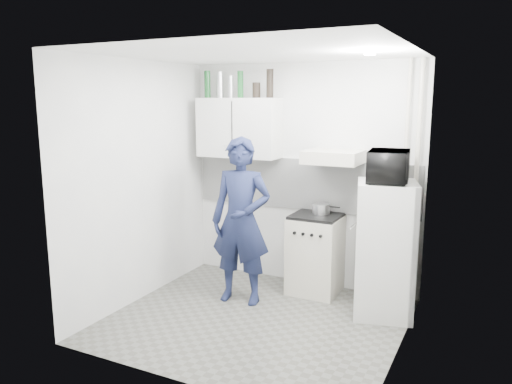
% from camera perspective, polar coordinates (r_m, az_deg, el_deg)
% --- Properties ---
extents(floor, '(2.80, 2.80, 0.00)m').
position_cam_1_polar(floor, '(5.17, -0.10, -14.45)').
color(floor, '#555650').
rests_on(floor, ground).
extents(ceiling, '(2.80, 2.80, 0.00)m').
position_cam_1_polar(ceiling, '(4.70, -0.11, 15.63)').
color(ceiling, white).
rests_on(ceiling, wall_back).
extents(wall_back, '(2.80, 0.00, 2.80)m').
position_cam_1_polar(wall_back, '(5.90, 5.35, 1.88)').
color(wall_back, silver).
rests_on(wall_back, floor).
extents(wall_left, '(0.00, 2.60, 2.60)m').
position_cam_1_polar(wall_left, '(5.53, -13.19, 1.07)').
color(wall_left, silver).
rests_on(wall_left, floor).
extents(wall_right, '(0.00, 2.60, 2.60)m').
position_cam_1_polar(wall_right, '(4.34, 16.68, -1.66)').
color(wall_right, silver).
rests_on(wall_right, floor).
extents(person, '(0.71, 0.52, 1.80)m').
position_cam_1_polar(person, '(5.36, -1.72, -3.33)').
color(person, '#161C3B').
rests_on(person, floor).
extents(stove, '(0.55, 0.55, 0.88)m').
position_cam_1_polar(stove, '(5.77, 6.84, -7.13)').
color(stove, beige).
rests_on(stove, floor).
extents(fridge, '(0.70, 0.70, 1.38)m').
position_cam_1_polar(fridge, '(5.23, 14.48, -6.36)').
color(fridge, silver).
rests_on(fridge, floor).
extents(stove_top, '(0.53, 0.53, 0.03)m').
position_cam_1_polar(stove_top, '(5.65, 6.94, -2.72)').
color(stove_top, black).
rests_on(stove_top, stove).
extents(saucepan, '(0.20, 0.20, 0.11)m').
position_cam_1_polar(saucepan, '(5.68, 7.45, -1.90)').
color(saucepan, silver).
rests_on(saucepan, stove_top).
extents(microwave, '(0.61, 0.45, 0.31)m').
position_cam_1_polar(microwave, '(5.06, 14.92, 2.86)').
color(microwave, black).
rests_on(microwave, fridge).
extents(bottle_a, '(0.08, 0.08, 0.32)m').
position_cam_1_polar(bottle_a, '(6.21, -5.58, 12.14)').
color(bottle_a, '#144C1E').
rests_on(bottle_a, upper_cabinet).
extents(bottle_b, '(0.08, 0.08, 0.31)m').
position_cam_1_polar(bottle_b, '(6.11, -4.14, 12.11)').
color(bottle_b, silver).
rests_on(bottle_b, upper_cabinet).
extents(bottle_c, '(0.06, 0.06, 0.26)m').
position_cam_1_polar(bottle_c, '(6.04, -2.92, 11.92)').
color(bottle_c, silver).
rests_on(bottle_c, upper_cabinet).
extents(bottle_d, '(0.07, 0.07, 0.31)m').
position_cam_1_polar(bottle_d, '(5.98, -1.80, 12.18)').
color(bottle_d, '#144C1E').
rests_on(bottle_d, upper_cabinet).
extents(canister_b, '(0.09, 0.09, 0.18)m').
position_cam_1_polar(canister_b, '(5.88, 0.04, 11.56)').
color(canister_b, black).
rests_on(canister_b, upper_cabinet).
extents(bottle_e, '(0.08, 0.08, 0.32)m').
position_cam_1_polar(bottle_e, '(5.81, 1.60, 12.29)').
color(bottle_e, black).
rests_on(bottle_e, upper_cabinet).
extents(upper_cabinet, '(1.00, 0.35, 0.70)m').
position_cam_1_polar(upper_cabinet, '(5.99, -1.93, 7.35)').
color(upper_cabinet, silver).
rests_on(upper_cabinet, wall_back).
extents(range_hood, '(0.60, 0.50, 0.14)m').
position_cam_1_polar(range_hood, '(5.48, 8.85, 3.99)').
color(range_hood, beige).
rests_on(range_hood, wall_back).
extents(backsplash, '(2.74, 0.03, 0.60)m').
position_cam_1_polar(backsplash, '(5.90, 5.28, 0.90)').
color(backsplash, white).
rests_on(backsplash, wall_back).
extents(pipe_a, '(0.05, 0.05, 2.60)m').
position_cam_1_polar(pipe_a, '(5.49, 17.79, 0.77)').
color(pipe_a, beige).
rests_on(pipe_a, floor).
extents(pipe_b, '(0.04, 0.04, 2.60)m').
position_cam_1_polar(pipe_b, '(5.51, 16.56, 0.87)').
color(pipe_b, beige).
rests_on(pipe_b, floor).
extents(ceiling_spot_fixture, '(0.10, 0.10, 0.02)m').
position_cam_1_polar(ceiling_spot_fixture, '(4.54, 12.87, 15.17)').
color(ceiling_spot_fixture, white).
rests_on(ceiling_spot_fixture, ceiling).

